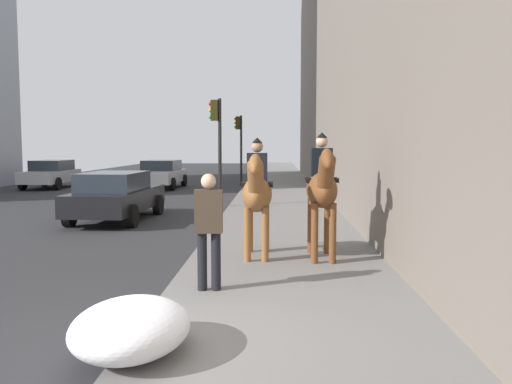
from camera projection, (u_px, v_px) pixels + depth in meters
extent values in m
cube|color=slate|center=(295.00, 352.00, 5.68)|extent=(120.00, 3.63, 0.12)
ellipsoid|color=brown|center=(257.00, 194.00, 10.17)|extent=(1.50, 0.56, 0.66)
cylinder|color=brown|center=(265.00, 235.00, 9.77)|extent=(0.13, 0.13, 0.99)
cylinder|color=brown|center=(247.00, 234.00, 9.79)|extent=(0.13, 0.13, 0.99)
cylinder|color=brown|center=(266.00, 227.00, 10.67)|extent=(0.13, 0.13, 0.99)
cylinder|color=brown|center=(250.00, 227.00, 10.68)|extent=(0.13, 0.13, 0.99)
cylinder|color=brown|center=(256.00, 178.00, 9.37)|extent=(0.63, 0.28, 0.68)
ellipsoid|color=brown|center=(255.00, 164.00, 9.14)|extent=(0.63, 0.22, 0.49)
cylinder|color=black|center=(258.00, 196.00, 10.89)|extent=(0.28, 0.10, 0.55)
cube|color=black|center=(257.00, 184.00, 10.20)|extent=(0.44, 0.60, 0.08)
cube|color=black|center=(257.00, 168.00, 10.17)|extent=(0.28, 0.38, 0.55)
sphere|color=tan|center=(257.00, 147.00, 10.14)|extent=(0.22, 0.22, 0.22)
cone|color=black|center=(257.00, 140.00, 10.13)|extent=(0.20, 0.20, 0.10)
ellipsoid|color=brown|center=(322.00, 190.00, 10.01)|extent=(1.50, 0.57, 0.66)
cylinder|color=brown|center=(333.00, 233.00, 9.62)|extent=(0.13, 0.13, 1.08)
cylinder|color=brown|center=(315.00, 233.00, 9.63)|extent=(0.13, 0.13, 1.08)
cylinder|color=brown|center=(327.00, 226.00, 10.52)|extent=(0.13, 0.13, 1.08)
cylinder|color=brown|center=(311.00, 226.00, 10.53)|extent=(0.13, 0.13, 1.08)
cylinder|color=brown|center=(326.00, 173.00, 9.21)|extent=(0.63, 0.28, 0.68)
ellipsoid|color=brown|center=(328.00, 159.00, 8.98)|extent=(0.63, 0.22, 0.49)
cylinder|color=black|center=(318.00, 192.00, 10.73)|extent=(0.28, 0.10, 0.55)
cube|color=black|center=(322.00, 180.00, 10.04)|extent=(0.44, 0.60, 0.08)
cube|color=black|center=(322.00, 163.00, 10.02)|extent=(0.28, 0.38, 0.55)
sphere|color=#D8AD8C|center=(322.00, 141.00, 9.98)|extent=(0.22, 0.22, 0.22)
cone|color=black|center=(322.00, 135.00, 9.97)|extent=(0.20, 0.20, 0.10)
cylinder|color=black|center=(202.00, 261.00, 7.85)|extent=(0.14, 0.14, 0.85)
cylinder|color=black|center=(216.00, 261.00, 7.86)|extent=(0.14, 0.14, 0.85)
cube|color=#3F3326|center=(209.00, 211.00, 7.79)|extent=(0.29, 0.42, 0.62)
sphere|color=#D8AD8C|center=(208.00, 181.00, 7.75)|extent=(0.22, 0.22, 0.22)
cube|color=black|center=(117.00, 200.00, 15.98)|extent=(4.54, 1.92, 0.60)
cube|color=#262D38|center=(114.00, 181.00, 15.66)|extent=(2.39, 1.62, 0.52)
cylinder|color=black|center=(105.00, 204.00, 17.44)|extent=(0.65, 0.25, 0.64)
cylinder|color=black|center=(158.00, 205.00, 17.31)|extent=(0.65, 0.25, 0.64)
cylinder|color=black|center=(69.00, 215.00, 14.69)|extent=(0.65, 0.25, 0.64)
cylinder|color=black|center=(132.00, 216.00, 14.56)|extent=(0.65, 0.25, 0.64)
cube|color=silver|center=(160.00, 176.00, 27.86)|extent=(4.52, 2.05, 0.60)
cube|color=#262D38|center=(162.00, 165.00, 28.08)|extent=(2.23, 1.74, 0.52)
cylinder|color=black|center=(172.00, 184.00, 26.45)|extent=(0.65, 0.24, 0.64)
cylinder|color=black|center=(135.00, 184.00, 26.59)|extent=(0.65, 0.24, 0.64)
cylinder|color=black|center=(184.00, 180.00, 29.19)|extent=(0.65, 0.24, 0.64)
cylinder|color=black|center=(150.00, 180.00, 29.33)|extent=(0.65, 0.24, 0.64)
cube|color=#B7BABF|center=(50.00, 176.00, 27.94)|extent=(4.12, 1.76, 0.60)
cube|color=#262D38|center=(52.00, 165.00, 28.14)|extent=(2.30, 1.55, 0.52)
cylinder|color=black|center=(58.00, 184.00, 26.67)|extent=(0.64, 0.22, 0.64)
cylinder|color=black|center=(23.00, 184.00, 26.73)|extent=(0.64, 0.22, 0.64)
cylinder|color=black|center=(76.00, 180.00, 29.21)|extent=(0.64, 0.22, 0.64)
cylinder|color=black|center=(44.00, 180.00, 29.27)|extent=(0.64, 0.22, 0.64)
cylinder|color=black|center=(220.00, 155.00, 18.53)|extent=(0.12, 0.12, 3.80)
cube|color=#2D280C|center=(214.00, 110.00, 18.40)|extent=(0.20, 0.24, 0.70)
sphere|color=red|center=(211.00, 104.00, 18.39)|extent=(0.14, 0.14, 0.14)
sphere|color=orange|center=(211.00, 110.00, 18.41)|extent=(0.14, 0.14, 0.14)
sphere|color=green|center=(211.00, 117.00, 18.43)|extent=(0.14, 0.14, 0.14)
cylinder|color=black|center=(241.00, 151.00, 29.68)|extent=(0.12, 0.12, 3.83)
cube|color=#2D280C|center=(238.00, 123.00, 29.56)|extent=(0.20, 0.24, 0.70)
sphere|color=red|center=(235.00, 119.00, 29.54)|extent=(0.14, 0.14, 0.14)
sphere|color=orange|center=(235.00, 123.00, 29.56)|extent=(0.14, 0.14, 0.14)
sphere|color=green|center=(235.00, 127.00, 29.58)|extent=(0.14, 0.14, 0.14)
ellipsoid|color=white|center=(131.00, 328.00, 5.47)|extent=(1.55, 1.19, 0.54)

